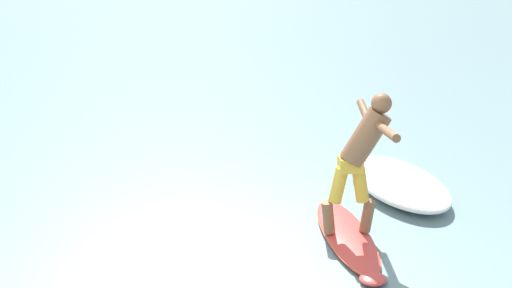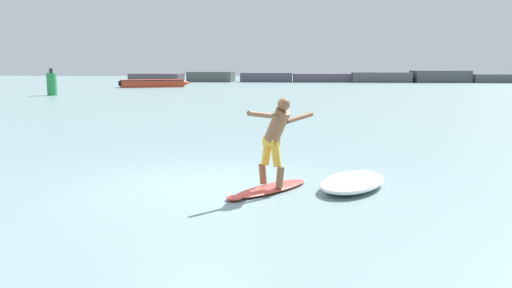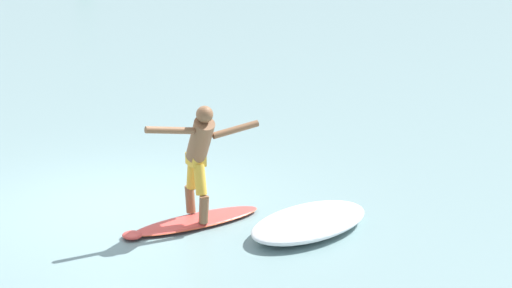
% 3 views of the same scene
% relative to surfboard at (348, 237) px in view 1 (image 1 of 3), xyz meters
% --- Properties ---
extents(ground_plane, '(200.00, 200.00, 0.00)m').
position_rel_surfboard_xyz_m(ground_plane, '(-1.37, 0.33, -0.05)').
color(ground_plane, gray).
extents(surfboard, '(1.60, 1.86, 0.23)m').
position_rel_surfboard_xyz_m(surfboard, '(0.00, 0.00, 0.00)').
color(surfboard, '#D8453E').
rests_on(surfboard, ground).
extents(surfer, '(1.15, 1.25, 1.65)m').
position_rel_surfboard_xyz_m(surfer, '(0.11, -0.06, 1.03)').
color(surfer, brown).
rests_on(surfer, surfboard).
extents(wave_foam_at_tail, '(1.80, 2.16, 0.27)m').
position_rel_surfboard_xyz_m(wave_foam_at_tail, '(1.55, 0.29, 0.09)').
color(wave_foam_at_tail, white).
rests_on(wave_foam_at_tail, ground).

